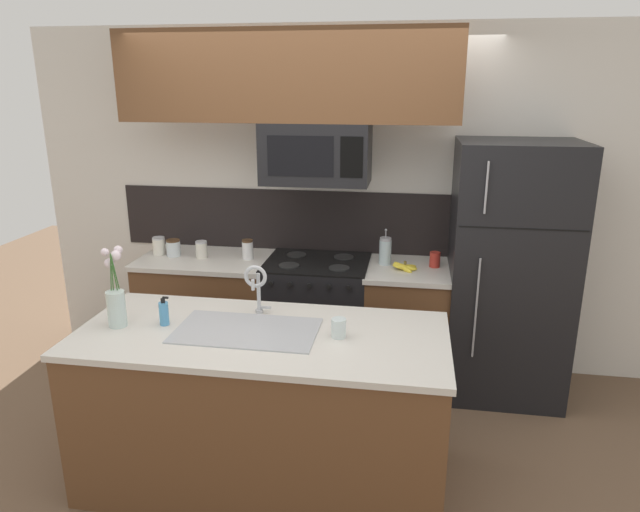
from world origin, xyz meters
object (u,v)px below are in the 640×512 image
object	(u,v)px
stove_range	(317,319)
flower_vase	(116,302)
banana_bunch	(405,267)
coffee_tin	(435,260)
storage_jar_tall	(159,246)
drinking_glass	(339,328)
storage_jar_squat	(248,249)
storage_jar_short	(202,249)
refrigerator	(508,272)
storage_jar_medium	(173,248)
dish_soap_bottle	(164,313)
microwave	(316,153)
french_press	(385,251)
sink_faucet	(256,283)

from	to	relation	value
stove_range	flower_vase	distance (m)	1.67
banana_bunch	stove_range	bearing A→B (deg)	174.68
coffee_tin	storage_jar_tall	bearing A→B (deg)	-179.31
drinking_glass	storage_jar_squat	bearing A→B (deg)	124.19
storage_jar_short	drinking_glass	size ratio (longest dim) A/B	1.28
refrigerator	storage_jar_medium	world-z (taller)	refrigerator
storage_jar_tall	dish_soap_bottle	size ratio (longest dim) A/B	0.83
drinking_glass	banana_bunch	bearing A→B (deg)	74.94
refrigerator	storage_jar_medium	size ratio (longest dim) A/B	14.23
flower_vase	microwave	bearing A→B (deg)	55.01
refrigerator	french_press	world-z (taller)	refrigerator
storage_jar_tall	banana_bunch	bearing A→B (deg)	-2.56
storage_jar_squat	french_press	distance (m)	1.03
storage_jar_medium	dish_soap_bottle	size ratio (longest dim) A/B	0.78
storage_jar_squat	banana_bunch	bearing A→B (deg)	-4.03
sink_faucet	drinking_glass	size ratio (longest dim) A/B	3.00
storage_jar_short	storage_jar_squat	xyz separation A→B (m)	(0.35, 0.03, 0.01)
refrigerator	coffee_tin	bearing A→B (deg)	176.63
drinking_glass	refrigerator	bearing A→B (deg)	50.51
storage_jar_medium	dish_soap_bottle	world-z (taller)	dish_soap_bottle
storage_jar_medium	sink_faucet	bearing A→B (deg)	-47.57
storage_jar_squat	drinking_glass	size ratio (longest dim) A/B	1.45
dish_soap_bottle	drinking_glass	world-z (taller)	dish_soap_bottle
refrigerator	storage_jar_short	xyz separation A→B (m)	(-2.25, -0.03, 0.06)
dish_soap_bottle	sink_faucet	bearing A→B (deg)	23.92
dish_soap_bottle	coffee_tin	bearing A→B (deg)	40.81
microwave	dish_soap_bottle	distance (m)	1.56
storage_jar_medium	flower_vase	size ratio (longest dim) A/B	0.29
refrigerator	drinking_glass	size ratio (longest dim) A/B	17.86
storage_jar_short	sink_faucet	distance (m)	1.26
storage_jar_medium	drinking_glass	size ratio (longest dim) A/B	1.25
stove_range	sink_faucet	size ratio (longest dim) A/B	3.04
storage_jar_short	storage_jar_squat	size ratio (longest dim) A/B	0.88
stove_range	drinking_glass	bearing A→B (deg)	-75.34
storage_jar_short	drinking_glass	world-z (taller)	storage_jar_short
microwave	flower_vase	bearing A→B (deg)	-124.99
microwave	french_press	bearing A→B (deg)	9.29
flower_vase	storage_jar_tall	bearing A→B (deg)	105.23
storage_jar_tall	storage_jar_short	size ratio (longest dim) A/B	1.05
storage_jar_medium	french_press	size ratio (longest dim) A/B	0.48
storage_jar_medium	storage_jar_squat	distance (m)	0.58
microwave	storage_jar_medium	bearing A→B (deg)	178.65
storage_jar_medium	banana_bunch	xyz separation A→B (m)	(1.76, -0.07, -0.04)
storage_jar_squat	coffee_tin	bearing A→B (deg)	1.12
refrigerator	banana_bunch	size ratio (longest dim) A/B	9.56
banana_bunch	drinking_glass	size ratio (longest dim) A/B	1.87
dish_soap_bottle	microwave	bearing A→B (deg)	62.29
stove_range	storage_jar_squat	world-z (taller)	storage_jar_squat
storage_jar_squat	dish_soap_bottle	bearing A→B (deg)	-94.78
microwave	storage_jar_squat	world-z (taller)	microwave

